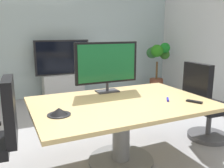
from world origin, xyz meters
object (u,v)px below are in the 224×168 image
Objects in this scene: wall_display_unit at (63,79)px; remote_control at (194,102)px; office_chair_right at (205,108)px; tv_monitor at (107,64)px; conference_phone at (59,112)px; potted_plant at (158,61)px; conference_table at (121,116)px.

remote_control is at bearing -79.11° from wall_display_unit.
tv_monitor reaches higher than office_chair_right.
conference_phone reaches higher than remote_control.
office_chair_right reaches higher than remote_control.
office_chair_right is 4.95× the size of conference_phone.
remote_control is (-1.70, -3.08, -0.02)m from potted_plant.
tv_monitor is 0.69× the size of potted_plant.
conference_table is 3.01m from wall_display_unit.
potted_plant is (2.35, -0.29, 0.32)m from wall_display_unit.
tv_monitor is 1.14m from remote_control.
wall_display_unit is (0.03, 2.52, -0.65)m from tv_monitor.
tv_monitor is at bearing 39.44° from conference_phone.
office_chair_right is at bearing -67.02° from wall_display_unit.
conference_phone is at bearing -168.47° from conference_table.
conference_phone is (-0.77, -0.63, -0.33)m from tv_monitor.
potted_plant is at bearing 43.19° from tv_monitor.
potted_plant reaches higher than office_chair_right.
wall_display_unit is 1.07× the size of potted_plant.
conference_table is 1.48× the size of wall_display_unit.
office_chair_right is 2.08m from conference_phone.
remote_control reaches higher than conference_table.
office_chair_right is 0.89× the size of potted_plant.
conference_table is 3.64m from potted_plant.
tv_monitor reaches higher than conference_phone.
conference_table is 1.32m from office_chair_right.
office_chair_right is at bearing 5.38° from conference_phone.
remote_control is at bearing -118.92° from potted_plant.
office_chair_right is at bearing 1.91° from conference_table.
office_chair_right is at bearing 6.24° from remote_control.
remote_control is at bearing -8.57° from conference_phone.
conference_table is at bearing -94.38° from tv_monitor.
conference_phone is (-0.79, -3.15, 0.32)m from wall_display_unit.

